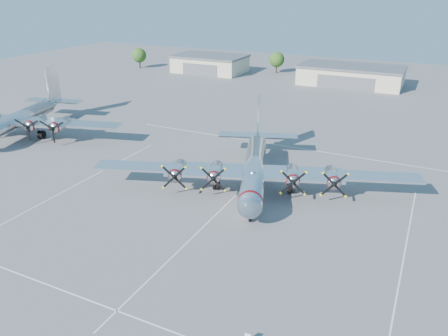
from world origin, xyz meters
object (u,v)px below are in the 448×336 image
at_px(tree_west, 277,60).
at_px(bomber_west, 25,134).
at_px(main_bomber_b29, 254,185).
at_px(hangar_west, 210,64).
at_px(hangar_center, 351,75).
at_px(tree_far_west, 139,55).

distance_m(tree_west, bomber_west, 83.58).
distance_m(main_bomber_b29, bomber_west, 48.44).
height_order(hangar_west, hangar_center, same).
relative_size(hangar_west, tree_west, 3.40).
relative_size(hangar_center, tree_west, 4.31).
distance_m(tree_far_west, tree_west, 46.57).
distance_m(tree_far_west, main_bomber_b29, 100.17).
relative_size(main_bomber_b29, bomber_west, 1.08).
bearing_deg(bomber_west, tree_far_west, 93.29).
bearing_deg(hangar_west, bomber_west, -91.90).
bearing_deg(hangar_center, bomber_west, -123.22).
bearing_deg(tree_west, hangar_west, -158.11).
xyz_separation_m(hangar_center, tree_far_west, (-70.00, -3.96, 1.51)).
xyz_separation_m(tree_far_west, tree_west, (45.00, 12.00, 0.00)).
relative_size(tree_west, bomber_west, 0.16).
bearing_deg(main_bomber_b29, hangar_west, 102.07).
bearing_deg(tree_west, bomber_west, -105.57).
distance_m(hangar_center, main_bomber_b29, 74.56).
bearing_deg(main_bomber_b29, tree_west, 87.86).
bearing_deg(hangar_west, hangar_center, -0.00).
height_order(tree_west, bomber_west, tree_west).
xyz_separation_m(tree_far_west, main_bomber_b29, (70.98, -70.55, -4.22)).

